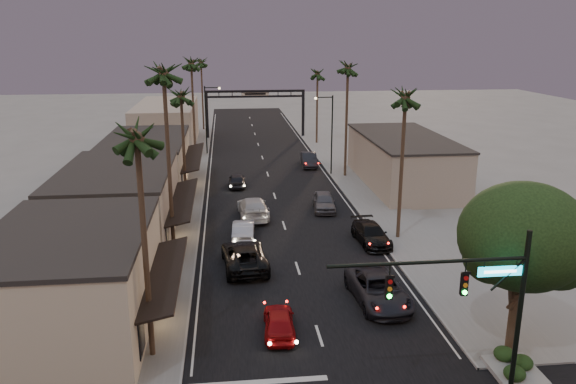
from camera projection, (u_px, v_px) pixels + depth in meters
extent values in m
plane|color=slate|center=(272.00, 188.00, 58.62)|extent=(200.00, 200.00, 0.00)
cube|color=black|center=(268.00, 176.00, 63.40)|extent=(14.00, 120.00, 0.02)
cube|color=slate|center=(187.00, 164.00, 69.06)|extent=(5.00, 92.00, 0.12)
cube|color=slate|center=(339.00, 160.00, 71.10)|extent=(5.00, 92.00, 0.12)
cube|color=beige|center=(72.00, 284.00, 29.70)|extent=(8.00, 12.00, 5.50)
cube|color=gray|center=(119.00, 206.00, 43.09)|extent=(8.00, 14.00, 5.50)
cube|color=beige|center=(146.00, 163.00, 58.46)|extent=(8.00, 16.00, 5.00)
cube|color=gray|center=(167.00, 125.00, 80.32)|extent=(8.00, 20.00, 6.00)
cube|color=gray|center=(403.00, 161.00, 59.44)|extent=(8.00, 18.00, 5.00)
cylinder|color=black|center=(519.00, 316.00, 23.95)|extent=(0.22, 0.22, 7.80)
cylinder|color=black|center=(429.00, 262.00, 22.76)|extent=(8.40, 0.16, 0.16)
cube|color=black|center=(389.00, 288.00, 22.88)|extent=(0.28, 0.22, 1.00)
cube|color=black|center=(464.00, 284.00, 23.22)|extent=(0.28, 0.22, 1.00)
cube|color=#0DA7C9|center=(500.00, 271.00, 23.24)|extent=(1.90, 0.08, 0.42)
cylinder|color=#38281C|center=(513.00, 322.00, 28.11)|extent=(0.52, 0.52, 3.20)
ellipsoid|color=black|center=(523.00, 236.00, 26.86)|extent=(6.20, 6.20, 5.20)
sphere|color=black|center=(558.00, 257.00, 26.46)|extent=(3.20, 3.20, 3.20)
sphere|color=black|center=(491.00, 256.00, 27.63)|extent=(2.80, 2.80, 2.80)
cube|color=gray|center=(514.00, 374.00, 26.55)|extent=(2.20, 2.60, 0.24)
cube|color=black|center=(207.00, 116.00, 85.57)|extent=(0.40, 0.40, 7.00)
cube|color=black|center=(303.00, 114.00, 87.15)|extent=(0.40, 0.40, 7.00)
cube|color=black|center=(255.00, 91.00, 85.38)|extent=(15.20, 0.35, 0.35)
cube|color=black|center=(255.00, 96.00, 85.60)|extent=(15.20, 0.30, 0.30)
cube|color=beige|center=(255.00, 94.00, 85.47)|extent=(4.20, 0.12, 1.00)
cylinder|color=black|center=(332.00, 136.00, 62.95)|extent=(0.16, 0.16, 9.00)
cylinder|color=black|center=(324.00, 97.00, 61.67)|extent=(2.00, 0.12, 0.12)
sphere|color=#FFD899|center=(316.00, 98.00, 61.60)|extent=(0.30, 0.30, 0.30)
cylinder|color=black|center=(206.00, 121.00, 73.84)|extent=(0.16, 0.16, 9.00)
cylinder|color=black|center=(212.00, 88.00, 72.78)|extent=(2.00, 0.12, 0.12)
sphere|color=#FFD899|center=(219.00, 88.00, 72.90)|extent=(0.30, 0.30, 0.30)
cylinder|color=#38281C|center=(145.00, 254.00, 26.56)|extent=(0.28, 0.28, 11.00)
sphere|color=black|center=(136.00, 126.00, 24.90)|extent=(3.20, 3.20, 3.20)
cylinder|color=#38281C|center=(169.00, 170.00, 38.72)|extent=(0.28, 0.28, 13.00)
sphere|color=black|center=(163.00, 64.00, 36.79)|extent=(3.20, 3.20, 3.20)
cylinder|color=#38281C|center=(184.00, 150.00, 52.51)|extent=(0.28, 0.28, 10.00)
sphere|color=black|center=(181.00, 90.00, 50.99)|extent=(3.20, 3.20, 3.20)
cylinder|color=#38281C|center=(193.00, 113.00, 70.41)|extent=(0.28, 0.28, 12.00)
sphere|color=black|center=(191.00, 59.00, 68.62)|extent=(3.20, 3.20, 3.20)
cylinder|color=#38281C|center=(401.00, 170.00, 42.74)|extent=(0.28, 0.28, 11.00)
sphere|color=black|center=(406.00, 89.00, 41.08)|extent=(3.20, 3.20, 3.20)
cylinder|color=#38281C|center=(346.00, 124.00, 61.73)|extent=(0.28, 0.28, 12.00)
sphere|color=black|center=(348.00, 62.00, 59.94)|extent=(3.20, 3.20, 3.20)
cylinder|color=#38281C|center=(317.00, 109.00, 81.13)|extent=(0.28, 0.28, 10.00)
sphere|color=black|center=(318.00, 70.00, 79.61)|extent=(3.20, 3.20, 3.20)
cylinder|color=#38281C|center=(202.00, 97.00, 92.58)|extent=(0.28, 0.28, 11.00)
sphere|color=black|center=(201.00, 59.00, 90.92)|extent=(3.20, 3.20, 3.20)
imported|color=maroon|center=(279.00, 321.00, 30.02)|extent=(1.85, 4.16, 1.39)
imported|color=black|center=(244.00, 256.00, 38.45)|extent=(3.31, 6.38, 1.72)
imported|color=#ADADB2|center=(243.00, 230.00, 43.75)|extent=(1.92, 4.72, 1.52)
imported|color=#B4B4B4|center=(253.00, 208.00, 49.09)|extent=(2.80, 6.16, 1.75)
imported|color=black|center=(237.00, 180.00, 58.88)|extent=(1.82, 4.22, 1.42)
imported|color=black|center=(378.00, 289.00, 33.44)|extent=(3.20, 6.31, 1.71)
imported|color=black|center=(371.00, 234.00, 42.91)|extent=(2.47, 5.34, 1.51)
imported|color=#4C4C51|center=(324.00, 201.00, 51.09)|extent=(2.34, 4.89, 1.61)
imported|color=black|center=(309.00, 160.00, 67.94)|extent=(2.05, 5.11, 1.65)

